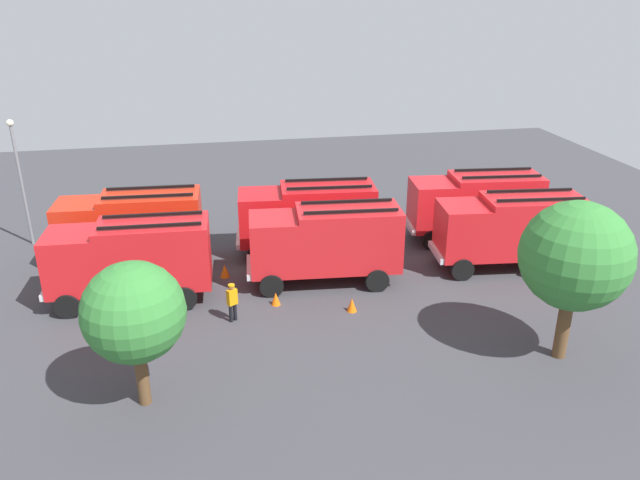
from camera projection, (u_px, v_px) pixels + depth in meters
name	position (u px, v px, depth m)	size (l,w,h in m)	color
ground_plane	(320.00, 265.00, 31.50)	(54.95, 54.95, 0.00)	#38383D
fire_truck_0	(475.00, 203.00, 33.92)	(7.41, 3.35, 3.88)	red
fire_truck_1	(308.00, 215.00, 32.18)	(7.39, 3.27, 3.88)	red
fire_truck_2	(131.00, 224.00, 30.90)	(7.33, 3.09, 3.88)	red
fire_truck_3	(510.00, 227.00, 30.49)	(7.42, 3.37, 3.88)	red
fire_truck_4	(326.00, 240.00, 28.96)	(7.38, 3.23, 3.88)	red
fire_truck_5	(131.00, 257.00, 27.26)	(7.31, 3.03, 3.88)	red
firefighter_0	(232.00, 301.00, 25.99)	(0.48, 0.42, 1.72)	black
firefighter_1	(550.00, 264.00, 29.31)	(0.48, 0.45, 1.74)	black
tree_0	(575.00, 256.00, 22.27)	(4.03, 4.03, 6.25)	brown
tree_1	(134.00, 313.00, 19.89)	(3.37, 3.37, 5.22)	brown
traffic_cone_0	(276.00, 299.00, 27.57)	(0.41, 0.41, 0.59)	#F2600C
traffic_cone_1	(225.00, 271.00, 30.15)	(0.46, 0.46, 0.66)	#F2600C
traffic_cone_2	(352.00, 305.00, 27.01)	(0.43, 0.43, 0.62)	#F2600C
lamppost	(20.00, 174.00, 32.59)	(0.36, 0.36, 6.87)	slate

